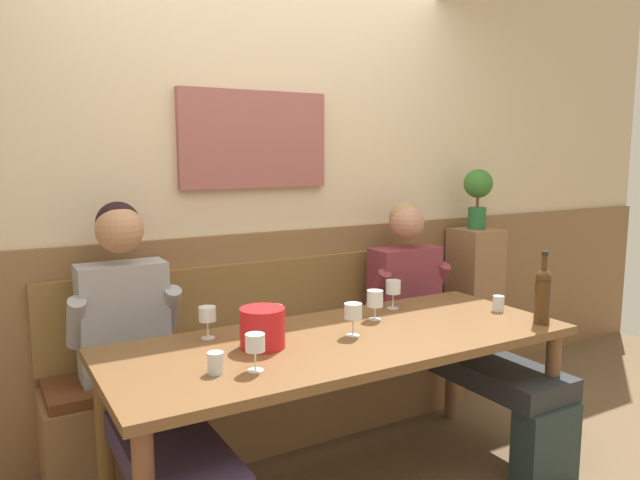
# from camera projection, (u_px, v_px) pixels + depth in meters

# --- Properties ---
(room_wall_back) EXTENTS (6.80, 0.12, 2.80)m
(room_wall_back) POSITION_uv_depth(u_px,v_px,m) (254.00, 178.00, 3.33)
(room_wall_back) COLOR beige
(room_wall_back) RESTS_ON ground
(wood_wainscot_panel) EXTENTS (6.80, 0.03, 1.10)m
(wood_wainscot_panel) POSITION_uv_depth(u_px,v_px,m) (261.00, 327.00, 3.41)
(wood_wainscot_panel) COLOR brown
(wood_wainscot_panel) RESTS_ON ground
(wall_bench) EXTENTS (2.37, 0.42, 0.94)m
(wall_bench) POSITION_uv_depth(u_px,v_px,m) (277.00, 384.00, 3.27)
(wall_bench) COLOR brown
(wall_bench) RESTS_ON ground
(dining_table) EXTENTS (2.07, 0.83, 0.74)m
(dining_table) POSITION_uv_depth(u_px,v_px,m) (344.00, 354.00, 2.64)
(dining_table) COLOR brown
(dining_table) RESTS_ON ground
(person_center_left_seat) EXTENTS (0.50, 1.26, 1.32)m
(person_center_left_seat) POSITION_uv_depth(u_px,v_px,m) (143.00, 368.00, 2.51)
(person_center_left_seat) COLOR #283038
(person_center_left_seat) RESTS_ON ground
(person_right_seat) EXTENTS (0.53, 1.25, 1.25)m
(person_right_seat) POSITION_uv_depth(u_px,v_px,m) (445.00, 322.00, 3.33)
(person_right_seat) COLOR #253332
(person_right_seat) RESTS_ON ground
(ice_bucket) EXTENTS (0.19, 0.19, 0.17)m
(ice_bucket) POSITION_uv_depth(u_px,v_px,m) (263.00, 328.00, 2.47)
(ice_bucket) COLOR red
(ice_bucket) RESTS_ON dining_table
(wine_bottle_clear_water) EXTENTS (0.07, 0.07, 0.35)m
(wine_bottle_clear_water) POSITION_uv_depth(u_px,v_px,m) (543.00, 294.00, 2.81)
(wine_bottle_clear_water) COLOR #432B13
(wine_bottle_clear_water) RESTS_ON dining_table
(wine_glass_right_end) EXTENTS (0.08, 0.08, 0.15)m
(wine_glass_right_end) POSITION_uv_depth(u_px,v_px,m) (393.00, 288.00, 3.09)
(wine_glass_right_end) COLOR silver
(wine_glass_right_end) RESTS_ON dining_table
(wine_glass_center_front) EXTENTS (0.08, 0.08, 0.14)m
(wine_glass_center_front) POSITION_uv_depth(u_px,v_px,m) (207.00, 316.00, 2.59)
(wine_glass_center_front) COLOR silver
(wine_glass_center_front) RESTS_ON dining_table
(wine_glass_center_rear) EXTENTS (0.08, 0.08, 0.14)m
(wine_glass_center_rear) POSITION_uv_depth(u_px,v_px,m) (375.00, 300.00, 2.88)
(wine_glass_center_rear) COLOR silver
(wine_glass_center_rear) RESTS_ON dining_table
(wine_glass_left_end) EXTENTS (0.07, 0.07, 0.14)m
(wine_glass_left_end) POSITION_uv_depth(u_px,v_px,m) (255.00, 345.00, 2.20)
(wine_glass_left_end) COLOR silver
(wine_glass_left_end) RESTS_ON dining_table
(wine_glass_by_bottle) EXTENTS (0.08, 0.08, 0.12)m
(wine_glass_by_bottle) POSITION_uv_depth(u_px,v_px,m) (274.00, 313.00, 2.69)
(wine_glass_by_bottle) COLOR silver
(wine_glass_by_bottle) RESTS_ON dining_table
(wine_glass_mid_right) EXTENTS (0.08, 0.08, 0.15)m
(wine_glass_mid_right) POSITION_uv_depth(u_px,v_px,m) (353.00, 313.00, 2.62)
(wine_glass_mid_right) COLOR silver
(wine_glass_mid_right) RESTS_ON dining_table
(water_tumbler_left) EXTENTS (0.06, 0.06, 0.08)m
(water_tumbler_left) POSITION_uv_depth(u_px,v_px,m) (498.00, 303.00, 3.05)
(water_tumbler_left) COLOR silver
(water_tumbler_left) RESTS_ON dining_table
(water_tumbler_center) EXTENTS (0.06, 0.06, 0.08)m
(water_tumbler_center) POSITION_uv_depth(u_px,v_px,m) (215.00, 363.00, 2.19)
(water_tumbler_center) COLOR silver
(water_tumbler_center) RESTS_ON dining_table
(corner_pedestal) EXTENTS (0.28, 0.28, 1.04)m
(corner_pedestal) POSITION_uv_depth(u_px,v_px,m) (474.00, 306.00, 4.01)
(corner_pedestal) COLOR #8B6241
(corner_pedestal) RESTS_ON ground
(potted_plant) EXTENTS (0.19, 0.19, 0.39)m
(potted_plant) POSITION_uv_depth(u_px,v_px,m) (478.00, 192.00, 3.89)
(potted_plant) COLOR #245F31
(potted_plant) RESTS_ON corner_pedestal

